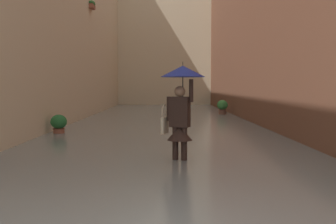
{
  "coord_description": "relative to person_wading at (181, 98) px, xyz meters",
  "views": [
    {
      "loc": [
        -0.11,
        2.96,
        1.6
      ],
      "look_at": [
        -0.15,
        -4.74,
        1.08
      ],
      "focal_mm": 41.91,
      "sensor_mm": 36.0,
      "label": 1
    }
  ],
  "objects": [
    {
      "name": "person_wading",
      "position": [
        0.0,
        0.0,
        0.0
      ],
      "size": [
        0.87,
        0.87,
        2.06
      ],
      "color": "#4C4233",
      "rests_on": "ground_plane"
    },
    {
      "name": "potted_plant_near_right",
      "position": [
        3.6,
        -4.41,
        -0.94
      ],
      "size": [
        0.5,
        0.5,
        0.71
      ],
      "color": "brown",
      "rests_on": "ground_plane"
    },
    {
      "name": "flood_water",
      "position": [
        0.41,
        -8.83,
        -1.28
      ],
      "size": [
        7.88,
        33.02,
        0.14
      ],
      "primitive_type": "cube",
      "color": "slate",
      "rests_on": "ground_plane"
    },
    {
      "name": "potted_plant_far_left",
      "position": [
        -2.6,
        -12.37,
        -0.85
      ],
      "size": [
        0.55,
        0.55,
        0.86
      ],
      "color": "brown",
      "rests_on": "ground_plane"
    },
    {
      "name": "building_facade_far",
      "position": [
        0.41,
        -23.24,
        4.19
      ],
      "size": [
        10.68,
        1.8,
        11.08
      ],
      "primitive_type": "cube",
      "color": "beige",
      "rests_on": "ground_plane"
    },
    {
      "name": "ground_plane",
      "position": [
        0.41,
        -8.83,
        -1.35
      ],
      "size": [
        67.56,
        67.56,
        0.0
      ],
      "primitive_type": "plane",
      "color": "slate"
    }
  ]
}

